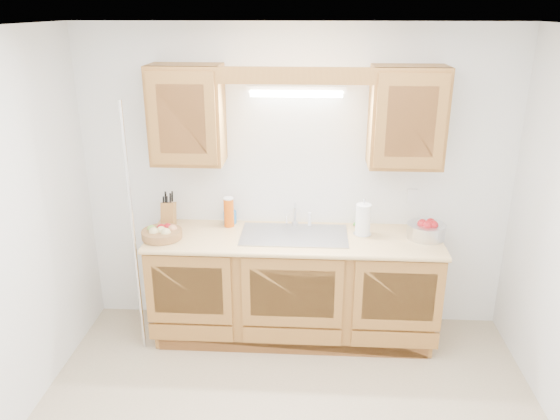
# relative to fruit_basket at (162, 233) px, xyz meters

# --- Properties ---
(room) EXTENTS (3.52, 3.50, 2.50)m
(room) POSITION_rel_fruit_basket_xyz_m (1.03, -1.10, 0.31)
(room) COLOR tan
(room) RESTS_ON ground
(base_cabinets) EXTENTS (2.20, 0.60, 0.86)m
(base_cabinets) POSITION_rel_fruit_basket_xyz_m (1.03, 0.10, -0.50)
(base_cabinets) COLOR #9E6B2E
(base_cabinets) RESTS_ON ground
(countertop) EXTENTS (2.30, 0.63, 0.04)m
(countertop) POSITION_rel_fruit_basket_xyz_m (1.03, 0.09, -0.06)
(countertop) COLOR #DAB672
(countertop) RESTS_ON base_cabinets
(upper_cabinet_left) EXTENTS (0.55, 0.33, 0.75)m
(upper_cabinet_left) POSITION_rel_fruit_basket_xyz_m (0.20, 0.24, 0.88)
(upper_cabinet_left) COLOR #9E6B2E
(upper_cabinet_left) RESTS_ON room
(upper_cabinet_right) EXTENTS (0.55, 0.33, 0.75)m
(upper_cabinet_right) POSITION_rel_fruit_basket_xyz_m (1.86, 0.24, 0.88)
(upper_cabinet_right) COLOR #9E6B2E
(upper_cabinet_right) RESTS_ON room
(valance) EXTENTS (2.20, 0.05, 0.12)m
(valance) POSITION_rel_fruit_basket_xyz_m (1.03, 0.09, 1.20)
(valance) COLOR #9E6B2E
(valance) RESTS_ON room
(fluorescent_fixture) EXTENTS (0.76, 0.08, 0.08)m
(fluorescent_fixture) POSITION_rel_fruit_basket_xyz_m (1.03, 0.32, 1.05)
(fluorescent_fixture) COLOR white
(fluorescent_fixture) RESTS_ON room
(sink) EXTENTS (0.84, 0.46, 0.36)m
(sink) POSITION_rel_fruit_basket_xyz_m (1.03, 0.11, -0.12)
(sink) COLOR #9E9EA3
(sink) RESTS_ON countertop
(wire_shelf_pole) EXTENTS (0.03, 0.03, 2.00)m
(wire_shelf_pole) POSITION_rel_fruit_basket_xyz_m (-0.17, -0.16, 0.06)
(wire_shelf_pole) COLOR silver
(wire_shelf_pole) RESTS_ON ground
(outlet_plate) EXTENTS (0.08, 0.01, 0.12)m
(outlet_plate) POSITION_rel_fruit_basket_xyz_m (1.98, 0.40, 0.21)
(outlet_plate) COLOR white
(outlet_plate) RESTS_ON room
(fruit_basket) EXTENTS (0.39, 0.39, 0.10)m
(fruit_basket) POSITION_rel_fruit_basket_xyz_m (0.00, 0.00, 0.00)
(fruit_basket) COLOR #8C5F38
(fruit_basket) RESTS_ON countertop
(knife_block) EXTENTS (0.11, 0.18, 0.31)m
(knife_block) POSITION_rel_fruit_basket_xyz_m (0.00, 0.23, 0.07)
(knife_block) COLOR #9E6B2E
(knife_block) RESTS_ON countertop
(orange_canister) EXTENTS (0.11, 0.11, 0.25)m
(orange_canister) POSITION_rel_fruit_basket_xyz_m (0.49, 0.28, 0.08)
(orange_canister) COLOR #D2540B
(orange_canister) RESTS_ON countertop
(soap_bottle) EXTENTS (0.10, 0.10, 0.17)m
(soap_bottle) POSITION_rel_fruit_basket_xyz_m (0.49, 0.32, 0.04)
(soap_bottle) COLOR #246CB4
(soap_bottle) RESTS_ON countertop
(sponge) EXTENTS (0.12, 0.10, 0.02)m
(sponge) POSITION_rel_fruit_basket_xyz_m (1.57, 0.34, -0.04)
(sponge) COLOR #CC333F
(sponge) RESTS_ON countertop
(paper_towel) EXTENTS (0.15, 0.15, 0.30)m
(paper_towel) POSITION_rel_fruit_basket_xyz_m (1.57, 0.16, 0.08)
(paper_towel) COLOR silver
(paper_towel) RESTS_ON countertop
(apple_bowl) EXTENTS (0.38, 0.38, 0.15)m
(apple_bowl) POSITION_rel_fruit_basket_xyz_m (2.06, 0.13, 0.02)
(apple_bowl) COLOR silver
(apple_bowl) RESTS_ON countertop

